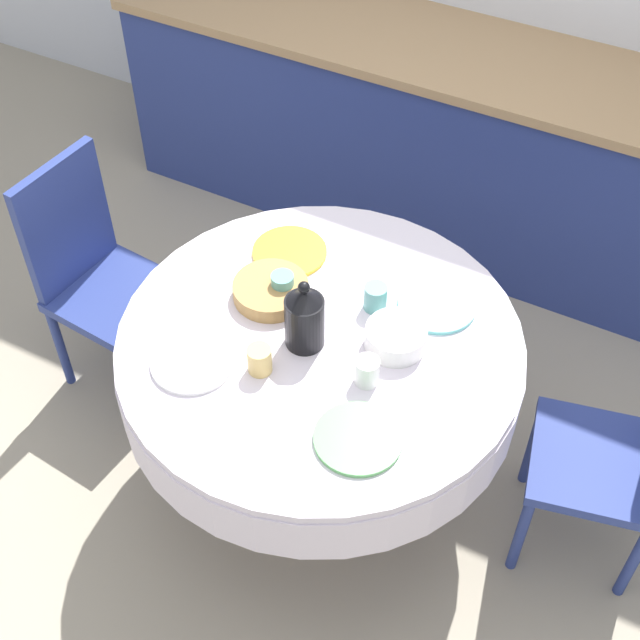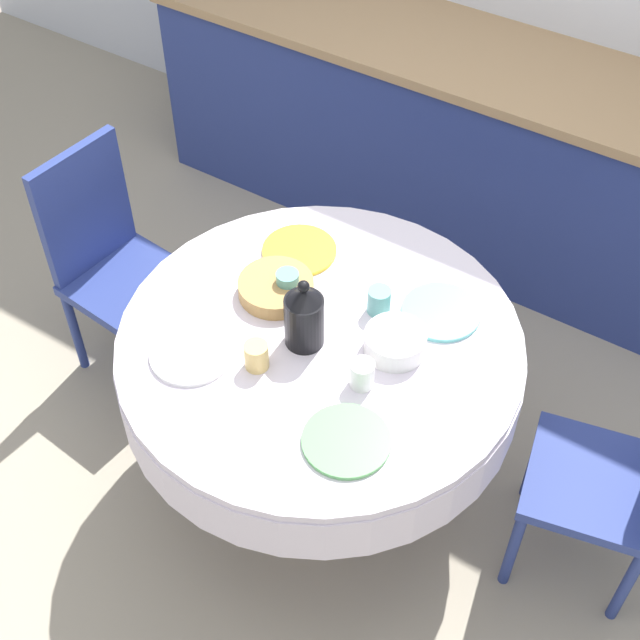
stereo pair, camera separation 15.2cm
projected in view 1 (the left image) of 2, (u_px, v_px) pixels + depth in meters
The scene contains 16 objects.
ground_plane at pixel (320, 474), 3.25m from camera, with size 12.00×12.00×0.00m, color #9E937F.
kitchen_counter at pixel (481, 154), 3.81m from camera, with size 3.24×0.64×0.91m.
dining_table at pixel (320, 364), 2.79m from camera, with size 1.25×1.25×0.75m.
chair_left at pixel (630, 452), 2.69m from camera, with size 0.48×0.48×0.95m.
chair_right at pixel (96, 270), 3.23m from camera, with size 0.44×0.44×0.95m.
plate_near_left at pixel (193, 362), 2.63m from camera, with size 0.25×0.25×0.01m, color white.
cup_near_left at pixel (260, 360), 2.58m from camera, with size 0.07×0.07×0.09m, color #DBB766.
plate_near_right at pixel (358, 438), 2.44m from camera, with size 0.25×0.25×0.01m, color #5BA85B.
cup_near_right at pixel (367, 371), 2.55m from camera, with size 0.07×0.07×0.09m, color white.
plate_far_left at pixel (290, 252), 2.95m from camera, with size 0.25×0.25×0.01m, color yellow.
cup_far_left at pixel (283, 286), 2.79m from camera, with size 0.07×0.07×0.09m, color #5BA39E.
plate_far_right at pixel (437, 305), 2.79m from camera, with size 0.25×0.25×0.01m, color #60BCB7.
cup_far_right at pixel (375, 297), 2.76m from camera, with size 0.07×0.07×0.09m, color #5BA39E.
coffee_carafe at pixel (304, 318), 2.61m from camera, with size 0.12×0.12×0.25m.
bread_basket at pixel (271, 290), 2.80m from camera, with size 0.24×0.24×0.05m, color #AD844C.
fruit_bowl at pixel (396, 337), 2.65m from camera, with size 0.19×0.19×0.07m, color silver.
Camera 1 is at (0.83, -1.59, 2.76)m, focal length 50.00 mm.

